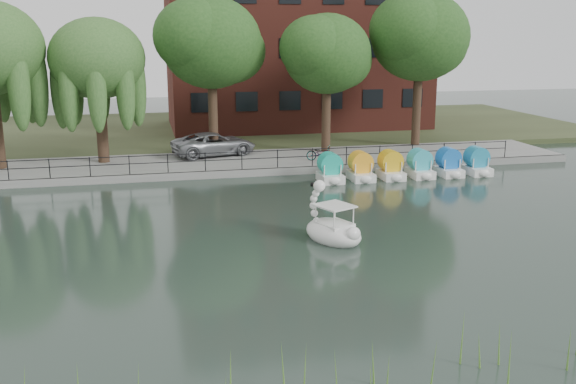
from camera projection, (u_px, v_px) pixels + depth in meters
name	position (u px, v px, depth m)	size (l,w,h in m)	color
ground_plane	(299.00, 255.00, 22.77)	(120.00, 120.00, 0.00)	#384B42
promenade	(235.00, 163.00, 37.87)	(40.00, 6.00, 0.40)	gray
kerb	(243.00, 173.00, 35.08)	(40.00, 0.25, 0.40)	gray
land_strip	(210.00, 130.00, 51.13)	(60.00, 22.00, 0.36)	#47512D
railing	(242.00, 156.00, 35.04)	(32.00, 0.05, 1.00)	black
apartment_building	(296.00, 11.00, 50.39)	(20.00, 10.07, 18.00)	#4C1E16
willow_mid	(97.00, 59.00, 35.75)	(5.32, 5.32, 8.15)	#473323
broadleaf_center	(211.00, 43.00, 37.90)	(6.00, 6.00, 9.25)	#473323
broadleaf_right	(327.00, 55.00, 39.09)	(5.40, 5.40, 8.32)	#473323
broadleaf_far	(420.00, 37.00, 41.19)	(6.30, 6.30, 9.71)	#473323
minivan	(214.00, 142.00, 38.97)	(5.82, 2.68, 1.62)	gray
bicycle	(321.00, 152.00, 37.35)	(1.72, 0.60, 1.00)	gray
swan_boat	(332.00, 228.00, 24.28)	(2.54, 3.02, 2.19)	white
pedal_boat_row	(405.00, 167.00, 34.78)	(9.65, 1.70, 1.40)	white
reed_bank	(490.00, 363.00, 14.06)	(24.00, 2.40, 1.20)	#669938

